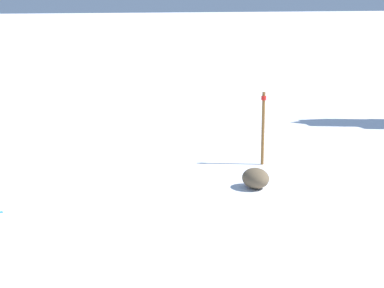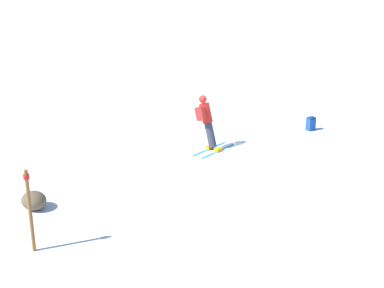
{
  "view_description": "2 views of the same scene",
  "coord_description": "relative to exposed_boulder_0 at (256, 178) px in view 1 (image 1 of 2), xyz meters",
  "views": [
    {
      "loc": [
        12.92,
        1.07,
        4.23
      ],
      "look_at": [
        0.67,
        4.68,
        1.28
      ],
      "focal_mm": 60.0,
      "sensor_mm": 36.0,
      "label": 1
    },
    {
      "loc": [
        -11.65,
        11.57,
        5.96
      ],
      "look_at": [
        -1.08,
        2.02,
        0.99
      ],
      "focal_mm": 50.0,
      "sensor_mm": 36.0,
      "label": 2
    }
  ],
  "objects": [
    {
      "name": "exposed_boulder_0",
      "position": [
        0.0,
        0.0,
        0.0
      ],
      "size": [
        0.7,
        0.6,
        0.46
      ],
      "primitive_type": "ellipsoid",
      "color": "brown",
      "rests_on": "ground"
    },
    {
      "name": "trail_marker",
      "position": [
        -1.89,
        0.95,
        0.8
      ],
      "size": [
        0.13,
        0.13,
        1.88
      ],
      "color": "brown",
      "rests_on": "ground"
    }
  ]
}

